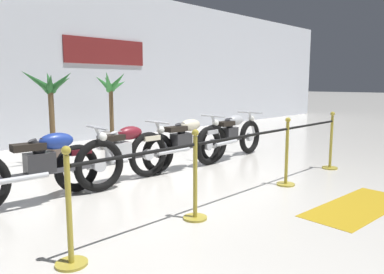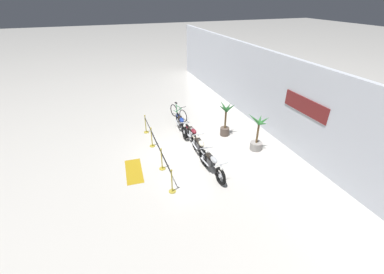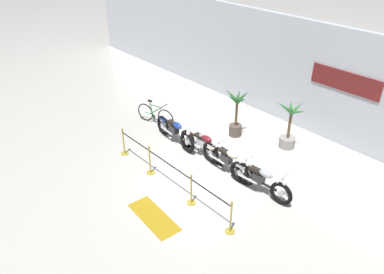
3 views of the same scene
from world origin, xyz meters
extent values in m
plane|color=silver|center=(0.00, 0.00, 0.00)|extent=(120.00, 120.00, 0.00)
cube|color=silver|center=(0.00, 5.12, 2.10)|extent=(28.00, 0.25, 4.20)
cube|color=maroon|center=(1.96, 4.98, 2.44)|extent=(2.56, 0.04, 0.70)
torus|color=black|center=(-1.17, 0.45, 0.39)|extent=(0.78, 0.18, 0.78)
torus|color=black|center=(-2.74, 0.59, 0.39)|extent=(0.78, 0.18, 0.78)
cylinder|color=silver|center=(-1.17, 0.45, 0.39)|extent=(0.19, 0.10, 0.18)
cylinder|color=silver|center=(-2.74, 0.59, 0.39)|extent=(0.19, 0.10, 0.18)
cylinder|color=silver|center=(-1.08, 0.44, 0.67)|extent=(0.31, 0.08, 0.59)
cube|color=#2D2D30|center=(-2.01, 0.53, 0.55)|extent=(0.38, 0.25, 0.26)
cylinder|color=#2D2D30|center=(-1.96, 0.52, 0.75)|extent=(0.19, 0.13, 0.24)
cylinder|color=#2D2D30|center=(-2.05, 0.53, 0.75)|extent=(0.19, 0.13, 0.24)
cylinder|color=silver|center=(-2.32, 0.41, 0.41)|extent=(0.70, 0.13, 0.07)
cube|color=#47474C|center=(-1.96, 0.52, 0.41)|extent=(1.26, 0.17, 0.06)
ellipsoid|color=navy|center=(-1.78, 0.51, 0.81)|extent=(0.48, 0.26, 0.22)
cube|color=black|center=(-2.13, 0.54, 0.77)|extent=(0.42, 0.23, 0.09)
cube|color=navy|center=(-2.69, 0.58, 0.67)|extent=(0.33, 0.19, 0.08)
cylinder|color=silver|center=(-1.19, 0.45, 0.94)|extent=(0.09, 0.62, 0.04)
sphere|color=silver|center=(-1.11, 0.45, 0.80)|extent=(0.14, 0.14, 0.14)
torus|color=black|center=(0.17, 0.71, 0.35)|extent=(0.70, 0.14, 0.69)
torus|color=black|center=(-1.40, 0.68, 0.35)|extent=(0.70, 0.14, 0.69)
cylinder|color=silver|center=(0.17, 0.71, 0.35)|extent=(0.16, 0.08, 0.16)
cylinder|color=silver|center=(-1.40, 0.68, 0.35)|extent=(0.16, 0.08, 0.16)
cylinder|color=silver|center=(0.26, 0.71, 0.63)|extent=(0.30, 0.06, 0.59)
cube|color=silver|center=(-0.67, 0.69, 0.51)|extent=(0.36, 0.23, 0.26)
cylinder|color=silver|center=(-0.63, 0.69, 0.71)|extent=(0.18, 0.11, 0.24)
cylinder|color=silver|center=(-0.71, 0.69, 0.71)|extent=(0.18, 0.11, 0.24)
cylinder|color=silver|center=(-0.96, 0.55, 0.37)|extent=(0.70, 0.08, 0.07)
cube|color=#47474C|center=(-0.62, 0.69, 0.37)|extent=(1.26, 0.08, 0.06)
ellipsoid|color=maroon|center=(-0.44, 0.70, 0.77)|extent=(0.46, 0.23, 0.22)
cube|color=black|center=(-0.80, 0.69, 0.73)|extent=(0.40, 0.21, 0.09)
cube|color=maroon|center=(-1.35, 0.68, 0.59)|extent=(0.32, 0.17, 0.08)
cylinder|color=silver|center=(0.15, 0.71, 0.90)|extent=(0.05, 0.62, 0.04)
sphere|color=silver|center=(0.23, 0.71, 0.76)|extent=(0.14, 0.14, 0.14)
torus|color=black|center=(1.47, 0.57, 0.38)|extent=(0.76, 0.13, 0.76)
torus|color=black|center=(-0.13, 0.62, 0.38)|extent=(0.76, 0.13, 0.76)
cylinder|color=silver|center=(1.47, 0.57, 0.38)|extent=(0.19, 0.09, 0.18)
cylinder|color=silver|center=(-0.13, 0.62, 0.38)|extent=(0.19, 0.09, 0.18)
cylinder|color=silver|center=(1.56, 0.57, 0.66)|extent=(0.30, 0.06, 0.59)
cube|color=#2D2D30|center=(0.62, 0.60, 0.54)|extent=(0.37, 0.23, 0.26)
cylinder|color=#2D2D30|center=(0.66, 0.59, 0.74)|extent=(0.18, 0.12, 0.24)
cylinder|color=#2D2D30|center=(0.58, 0.60, 0.74)|extent=(0.18, 0.12, 0.24)
cylinder|color=silver|center=(0.32, 0.46, 0.40)|extent=(0.70, 0.09, 0.07)
cube|color=#47474C|center=(0.67, 0.59, 0.40)|extent=(1.29, 0.10, 0.06)
ellipsoid|color=beige|center=(0.85, 0.59, 0.80)|extent=(0.47, 0.23, 0.22)
cube|color=black|center=(0.49, 0.60, 0.76)|extent=(0.41, 0.21, 0.09)
cube|color=beige|center=(-0.08, 0.62, 0.66)|extent=(0.32, 0.17, 0.08)
cylinder|color=silver|center=(1.45, 0.57, 0.93)|extent=(0.05, 0.62, 0.04)
sphere|color=silver|center=(1.53, 0.57, 0.79)|extent=(0.14, 0.14, 0.14)
torus|color=black|center=(2.78, 0.63, 0.37)|extent=(0.75, 0.18, 0.75)
torus|color=black|center=(1.27, 0.52, 0.37)|extent=(0.75, 0.18, 0.75)
cylinder|color=silver|center=(2.78, 0.63, 0.37)|extent=(0.18, 0.09, 0.17)
cylinder|color=silver|center=(1.27, 0.52, 0.37)|extent=(0.18, 0.09, 0.17)
cylinder|color=silver|center=(2.87, 0.64, 0.66)|extent=(0.31, 0.08, 0.59)
cube|color=#2D2D30|center=(1.98, 0.57, 0.53)|extent=(0.38, 0.25, 0.26)
cylinder|color=#2D2D30|center=(2.02, 0.58, 0.73)|extent=(0.19, 0.12, 0.24)
cylinder|color=#2D2D30|center=(1.94, 0.57, 0.73)|extent=(0.19, 0.12, 0.24)
cylinder|color=silver|center=(1.69, 0.41, 0.39)|extent=(0.70, 0.12, 0.07)
cube|color=black|center=(2.03, 0.58, 0.39)|extent=(1.21, 0.15, 0.06)
ellipsoid|color=#B7BABF|center=(2.21, 0.59, 0.79)|extent=(0.48, 0.25, 0.22)
cube|color=black|center=(1.85, 0.56, 0.75)|extent=(0.41, 0.23, 0.09)
cube|color=#B7BABF|center=(1.32, 0.52, 0.64)|extent=(0.33, 0.18, 0.08)
cylinder|color=silver|center=(2.76, 0.63, 0.92)|extent=(0.08, 0.62, 0.04)
sphere|color=silver|center=(2.84, 0.64, 0.78)|extent=(0.14, 0.14, 0.14)
torus|color=black|center=(-3.15, 1.03, 0.38)|extent=(0.74, 0.26, 0.76)
torus|color=black|center=(-4.13, 0.75, 0.38)|extent=(0.74, 0.26, 0.76)
cylinder|color=#238442|center=(-3.59, 0.90, 0.60)|extent=(0.58, 0.21, 0.43)
cylinder|color=#238442|center=(-3.64, 0.89, 0.80)|extent=(0.54, 0.19, 0.04)
cylinder|color=#238442|center=(-3.83, 0.83, 0.68)|extent=(0.15, 0.08, 0.55)
cube|color=black|center=(-3.87, 0.82, 0.96)|extent=(0.20, 0.13, 0.05)
cylinder|color=#238442|center=(-3.93, 0.80, 0.38)|extent=(0.45, 0.16, 0.03)
cylinder|color=black|center=(-3.21, 1.02, 0.90)|extent=(0.16, 0.47, 0.03)
cylinder|color=black|center=(-3.71, 0.87, 0.30)|extent=(0.13, 0.08, 0.12)
cylinder|color=gray|center=(1.02, 3.40, 0.20)|extent=(0.58, 0.58, 0.39)
cylinder|color=brown|center=(1.02, 3.40, 0.91)|extent=(0.10, 0.10, 1.04)
cone|color=#337F38|center=(1.25, 3.44, 1.51)|extent=(0.59, 0.26, 0.34)
cone|color=#337F38|center=(1.09, 3.60, 1.57)|extent=(0.30, 0.54, 0.47)
cone|color=#337F38|center=(0.90, 3.51, 1.57)|extent=(0.42, 0.40, 0.47)
cone|color=#337F38|center=(0.83, 3.23, 1.61)|extent=(0.54, 0.55, 0.59)
cone|color=#337F38|center=(1.09, 3.22, 1.60)|extent=(0.29, 0.53, 0.53)
cylinder|color=brown|center=(-0.83, 2.62, 0.22)|extent=(0.48, 0.48, 0.43)
cylinder|color=brown|center=(-0.83, 2.62, 0.94)|extent=(0.10, 0.10, 1.01)
cone|color=#235B28|center=(-0.64, 2.61, 1.55)|extent=(0.50, 0.19, 0.38)
cone|color=#235B28|center=(-0.74, 2.82, 1.60)|extent=(0.33, 0.56, 0.52)
cone|color=#235B28|center=(-0.94, 2.79, 1.57)|extent=(0.39, 0.50, 0.48)
cone|color=#235B28|center=(-1.09, 2.59, 1.60)|extent=(0.68, 0.24, 0.50)
cone|color=#235B28|center=(-0.90, 2.45, 1.57)|extent=(0.32, 0.48, 0.46)
cone|color=#235B28|center=(-0.70, 2.45, 1.59)|extent=(0.41, 0.52, 0.52)
cylinder|color=gold|center=(-2.57, -1.31, 0.01)|extent=(0.28, 0.28, 0.03)
cylinder|color=gold|center=(-2.57, -1.31, 0.50)|extent=(0.05, 0.05, 0.95)
sphere|color=gold|center=(-2.57, -1.31, 1.01)|extent=(0.08, 0.08, 0.08)
cylinder|color=black|center=(-1.79, -1.31, 0.88)|extent=(1.50, 0.04, 0.04)
cylinder|color=black|center=(0.01, -1.31, 0.88)|extent=(1.95, 0.04, 0.04)
cylinder|color=black|center=(1.81, -1.31, 0.88)|extent=(1.51, 0.04, 0.04)
cylinder|color=gold|center=(-1.01, -1.31, 0.01)|extent=(0.28, 0.28, 0.03)
cylinder|color=gold|center=(-1.01, -1.31, 0.50)|extent=(0.05, 0.05, 0.95)
sphere|color=gold|center=(-1.01, -1.31, 1.01)|extent=(0.08, 0.08, 0.08)
cylinder|color=gold|center=(1.02, -1.31, 0.01)|extent=(0.28, 0.28, 0.03)
cylinder|color=gold|center=(1.02, -1.31, 0.50)|extent=(0.05, 0.05, 0.95)
sphere|color=gold|center=(1.02, -1.31, 1.01)|extent=(0.08, 0.08, 0.08)
cylinder|color=gold|center=(2.59, -1.31, 0.01)|extent=(0.28, 0.28, 0.03)
cylinder|color=gold|center=(2.59, -1.31, 0.50)|extent=(0.05, 0.05, 0.95)
sphere|color=gold|center=(2.59, -1.31, 1.01)|extent=(0.08, 0.08, 0.08)
cube|color=#B78E19|center=(0.76, -2.51, 0.00)|extent=(1.86, 0.82, 0.01)
camera|label=1|loc=(-4.03, -4.20, 1.57)|focal=35.00mm
camera|label=2|loc=(10.03, -3.20, 6.73)|focal=24.00mm
camera|label=3|loc=(7.41, -7.01, 7.39)|focal=35.00mm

